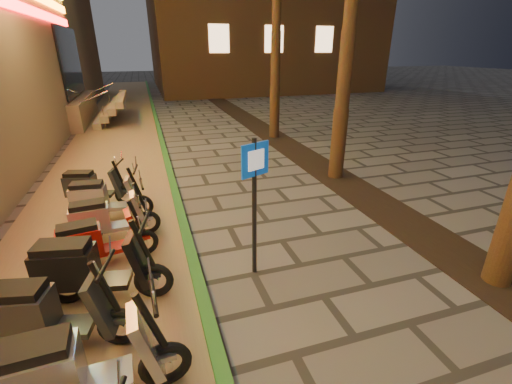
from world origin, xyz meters
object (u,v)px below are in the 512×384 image
object	(u,v)px
pedestrian_sign	(255,190)
scooter_9	(97,241)
scooter_8	(88,269)
scooter_11	(102,199)
scooter_10	(105,219)
scooter_12	(91,187)
scooter_7	(44,314)
scooter_6	(70,371)

from	to	relation	value
pedestrian_sign	scooter_9	xyz separation A→B (m)	(-2.43, 0.95, -0.98)
scooter_8	scooter_11	xyz separation A→B (m)	(-0.06, 2.71, -0.06)
scooter_9	scooter_10	distance (m)	0.82
scooter_12	pedestrian_sign	bearing A→B (deg)	-37.47
scooter_7	scooter_8	world-z (taller)	scooter_8
scooter_10	scooter_12	bearing A→B (deg)	98.13
scooter_8	scooter_11	distance (m)	2.71
scooter_6	scooter_9	size ratio (longest dim) A/B	1.16
scooter_7	scooter_9	xyz separation A→B (m)	(0.39, 1.70, -0.05)
scooter_6	scooter_8	xyz separation A→B (m)	(-0.05, 1.73, 0.00)
scooter_9	scooter_10	world-z (taller)	scooter_10
scooter_9	scooter_11	distance (m)	1.79
pedestrian_sign	scooter_6	size ratio (longest dim) A/B	1.23
scooter_11	scooter_12	xyz separation A→B (m)	(-0.30, 0.87, -0.02)
scooter_7	scooter_12	bearing A→B (deg)	101.98
scooter_7	scooter_8	xyz separation A→B (m)	(0.39, 0.78, 0.03)
scooter_6	scooter_7	size ratio (longest dim) A/B	1.05
scooter_7	scooter_10	size ratio (longest dim) A/B	1.10
scooter_10	scooter_11	world-z (taller)	scooter_11
pedestrian_sign	scooter_9	size ratio (longest dim) A/B	1.44
scooter_9	pedestrian_sign	bearing A→B (deg)	-30.67
scooter_8	scooter_12	world-z (taller)	scooter_8
scooter_7	scooter_12	size ratio (longest dim) A/B	1.13
scooter_7	scooter_9	size ratio (longest dim) A/B	1.11
scooter_10	scooter_12	xyz separation A→B (m)	(-0.43, 1.85, -0.01)
scooter_7	scooter_12	xyz separation A→B (m)	(0.03, 4.36, -0.06)
pedestrian_sign	scooter_10	world-z (taller)	pedestrian_sign
scooter_12	scooter_11	bearing A→B (deg)	-56.25
scooter_8	scooter_12	xyz separation A→B (m)	(-0.36, 3.58, -0.09)
scooter_6	scooter_8	bearing A→B (deg)	88.72
scooter_7	scooter_10	world-z (taller)	scooter_7
scooter_11	scooter_6	bearing A→B (deg)	-82.58
scooter_7	scooter_6	bearing A→B (deg)	-53.20
scooter_9	scooter_11	bearing A→B (deg)	82.95
scooter_9	scooter_12	xyz separation A→B (m)	(-0.37, 2.66, -0.01)
pedestrian_sign	scooter_12	size ratio (longest dim) A/B	1.46
scooter_7	scooter_12	distance (m)	4.36
scooter_6	scooter_11	bearing A→B (deg)	88.53
pedestrian_sign	scooter_7	world-z (taller)	pedestrian_sign
pedestrian_sign	scooter_11	world-z (taller)	pedestrian_sign
scooter_7	scooter_11	xyz separation A→B (m)	(0.33, 3.49, -0.04)
scooter_6	scooter_10	bearing A→B (deg)	86.78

